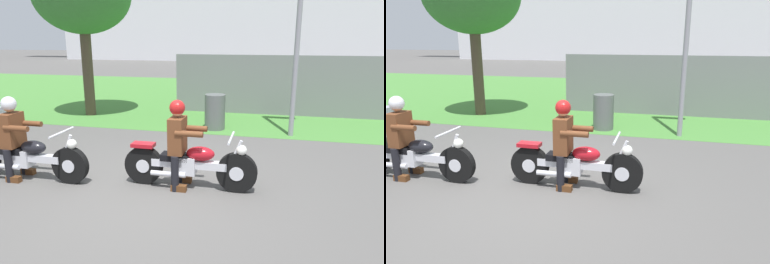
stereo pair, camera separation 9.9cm
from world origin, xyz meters
TOP-DOWN VIEW (x-y plane):
  - ground at (0.00, 0.00)m, footprint 120.00×120.00m
  - grass_verge at (0.00, 9.60)m, footprint 60.00×12.00m
  - motorcycle_lead at (0.55, 0.42)m, footprint 2.11×0.66m
  - rider_lead at (0.39, 0.42)m, footprint 0.55×0.48m
  - motorcycle_follow at (-2.17, 0.13)m, footprint 2.25×0.66m
  - rider_follow at (-2.34, 0.14)m, footprint 0.55×0.48m
  - trash_can at (0.31, 4.17)m, footprint 0.52×0.52m
  - fence_segment at (2.19, 6.32)m, footprint 7.00×0.06m

SIDE VIEW (x-z plane):
  - ground at x=0.00m, z-range 0.00..0.00m
  - grass_verge at x=0.00m, z-range 0.00..0.01m
  - motorcycle_follow at x=-2.17m, z-range -0.05..0.81m
  - motorcycle_lead at x=0.55m, z-range -0.05..0.82m
  - trash_can at x=0.31m, z-range 0.00..0.90m
  - rider_follow at x=-2.34m, z-range 0.11..1.50m
  - rider_lead at x=0.39m, z-range 0.11..1.50m
  - fence_segment at x=2.19m, z-range 0.00..1.80m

